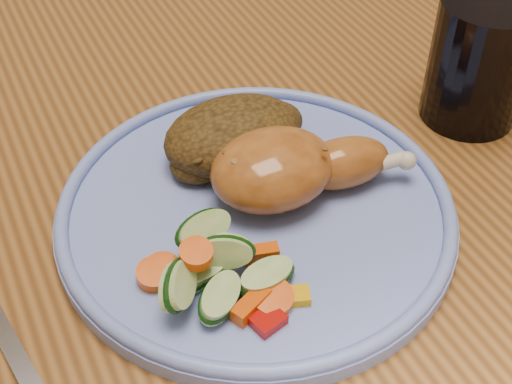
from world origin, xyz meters
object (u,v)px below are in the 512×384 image
(plate, at_px, (256,213))
(drinking_glass, at_px, (479,61))
(dining_table, at_px, (272,218))
(chair_far, at_px, (96,45))

(plate, distance_m, drinking_glass, 0.22)
(plate, xyz_separation_m, drinking_glass, (0.22, 0.03, 0.05))
(dining_table, xyz_separation_m, drinking_glass, (0.17, -0.03, 0.14))
(dining_table, height_order, chair_far, chair_far)
(dining_table, height_order, plate, plate)
(dining_table, relative_size, drinking_glass, 13.36)
(plate, height_order, drinking_glass, drinking_glass)
(chair_far, relative_size, drinking_glass, 8.68)
(chair_far, relative_size, plate, 3.20)
(chair_far, bearing_deg, dining_table, -90.00)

